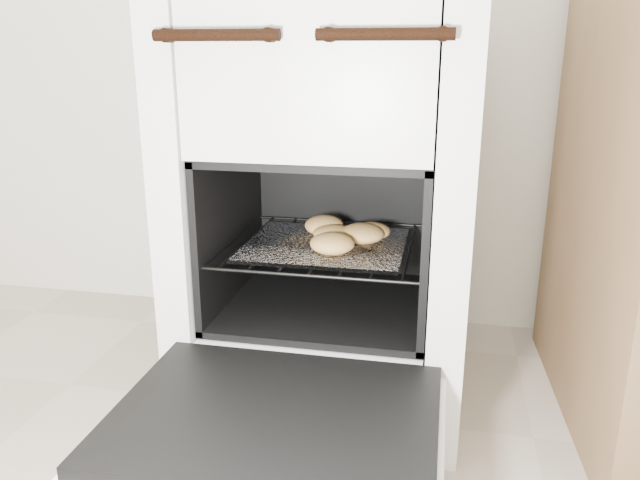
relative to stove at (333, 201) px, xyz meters
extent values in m
cube|color=silver|center=(0.00, 0.01, 0.01)|extent=(0.56, 0.59, 0.85)
cylinder|color=black|center=(-0.13, -0.30, 0.33)|extent=(0.20, 0.02, 0.02)
cylinder|color=black|center=(0.13, -0.30, 0.33)|extent=(0.20, 0.02, 0.02)
cube|color=black|center=(0.00, -0.47, -0.22)|extent=(0.48, 0.37, 0.02)
cube|color=silver|center=(0.00, -0.47, -0.24)|extent=(0.50, 0.39, 0.01)
cylinder|color=black|center=(-0.20, -0.06, -0.08)|extent=(0.01, 0.39, 0.01)
cylinder|color=black|center=(0.20, -0.06, -0.08)|extent=(0.01, 0.39, 0.01)
cylinder|color=black|center=(0.00, -0.25, -0.08)|extent=(0.40, 0.01, 0.01)
cylinder|color=black|center=(0.00, 0.12, -0.08)|extent=(0.40, 0.01, 0.01)
cylinder|color=black|center=(-0.17, -0.06, -0.08)|extent=(0.01, 0.37, 0.01)
cylinder|color=black|center=(-0.11, -0.06, -0.08)|extent=(0.01, 0.37, 0.01)
cylinder|color=black|center=(-0.06, -0.06, -0.08)|extent=(0.01, 0.37, 0.01)
cylinder|color=black|center=(0.00, -0.06, -0.08)|extent=(0.01, 0.37, 0.01)
cylinder|color=black|center=(0.06, -0.06, -0.08)|extent=(0.01, 0.37, 0.01)
cylinder|color=black|center=(0.11, -0.06, -0.08)|extent=(0.01, 0.37, 0.01)
cylinder|color=black|center=(0.17, -0.06, -0.08)|extent=(0.01, 0.37, 0.01)
cube|color=white|center=(0.00, -0.08, -0.07)|extent=(0.32, 0.28, 0.01)
ellipsoid|color=#E1B35A|center=(0.02, -0.14, -0.05)|extent=(0.09, 0.09, 0.04)
ellipsoid|color=#E1B35A|center=(0.07, -0.06, -0.05)|extent=(0.09, 0.09, 0.04)
ellipsoid|color=#E1B35A|center=(0.01, -0.06, -0.05)|extent=(0.09, 0.09, 0.03)
ellipsoid|color=#E1B35A|center=(0.09, -0.03, -0.05)|extent=(0.11, 0.11, 0.03)
ellipsoid|color=#E1B35A|center=(-0.01, -0.02, -0.05)|extent=(0.08, 0.08, 0.04)
camera|label=1|loc=(0.23, -1.26, 0.30)|focal=35.00mm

